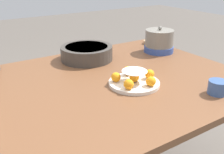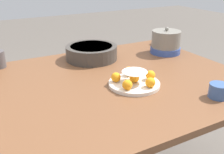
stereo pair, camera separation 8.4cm
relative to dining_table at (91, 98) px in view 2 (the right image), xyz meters
The scene contains 6 objects.
dining_table is the anchor object (origin of this frame).
cake_plate 0.23m from the dining_table, 32.33° to the right, with size 0.24×0.24×0.08m.
serving_bowl 0.39m from the dining_table, 64.29° to the left, with size 0.30×0.30×0.08m.
sauce_bowl 0.82m from the dining_table, 28.99° to the left, with size 0.10×0.10×0.02m.
cup_near 0.58m from the dining_table, 42.15° to the right, with size 0.08×0.08×0.06m.
warming_pot 0.68m from the dining_table, 19.22° to the left, with size 0.19×0.19×0.17m.
Camera 2 is at (-0.45, -1.04, 1.22)m, focal length 42.00 mm.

